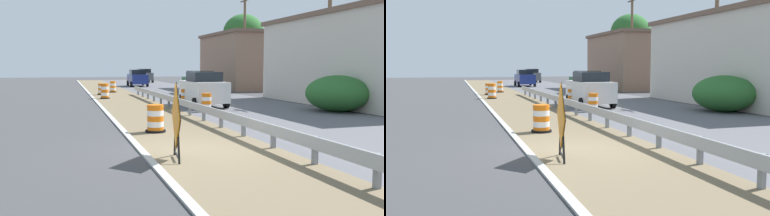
% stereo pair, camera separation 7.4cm
% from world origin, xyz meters
% --- Properties ---
extents(ground_plane, '(160.00, 160.00, 0.00)m').
position_xyz_m(ground_plane, '(0.00, 0.00, 0.00)').
color(ground_plane, '#3D3D3F').
extents(median_dirt_strip, '(3.85, 120.00, 0.01)m').
position_xyz_m(median_dirt_strip, '(0.72, 0.00, 0.00)').
color(median_dirt_strip, '#706047').
rests_on(median_dirt_strip, ground).
extents(far_lane_asphalt, '(8.26, 120.00, 0.00)m').
position_xyz_m(far_lane_asphalt, '(6.78, 0.00, 0.00)').
color(far_lane_asphalt, '#56565B').
rests_on(far_lane_asphalt, ground).
extents(curb_near_edge, '(0.20, 120.00, 0.11)m').
position_xyz_m(curb_near_edge, '(-1.30, 0.00, 0.00)').
color(curb_near_edge, '#ADADA8').
rests_on(curb_near_edge, ground).
extents(guardrail_median, '(0.18, 41.03, 0.71)m').
position_xyz_m(guardrail_median, '(2.41, 2.81, 0.52)').
color(guardrail_median, '#999EA3').
rests_on(guardrail_median, ground).
extents(warning_sign_diamond, '(0.29, 1.72, 2.01)m').
position_xyz_m(warning_sign_diamond, '(-0.62, -0.80, 1.06)').
color(warning_sign_diamond, black).
rests_on(warning_sign_diamond, ground).
extents(traffic_barrel_nearest, '(0.75, 0.75, 1.00)m').
position_xyz_m(traffic_barrel_nearest, '(-0.20, 3.58, 0.45)').
color(traffic_barrel_nearest, orange).
rests_on(traffic_barrel_nearest, ground).
extents(traffic_barrel_close, '(0.63, 0.63, 0.98)m').
position_xyz_m(traffic_barrel_close, '(3.80, 9.21, 0.44)').
color(traffic_barrel_close, orange).
rests_on(traffic_barrel_close, ground).
extents(traffic_barrel_mid, '(0.66, 0.66, 0.98)m').
position_xyz_m(traffic_barrel_mid, '(3.76, 12.99, 0.44)').
color(traffic_barrel_mid, orange).
rests_on(traffic_barrel_mid, ground).
extents(traffic_barrel_far, '(0.71, 0.71, 0.96)m').
position_xyz_m(traffic_barrel_far, '(-0.37, 23.61, 0.43)').
color(traffic_barrel_far, orange).
rests_on(traffic_barrel_far, ground).
extents(traffic_barrel_farther, '(0.69, 0.69, 1.12)m').
position_xyz_m(traffic_barrel_farther, '(-0.50, 19.46, 0.51)').
color(traffic_barrel_farther, orange).
rests_on(traffic_barrel_farther, ground).
extents(traffic_barrel_farthest, '(0.63, 0.63, 1.03)m').
position_xyz_m(traffic_barrel_farthest, '(0.89, 26.47, 0.47)').
color(traffic_barrel_farthest, orange).
rests_on(traffic_barrel_farthest, ground).
extents(car_lead_near_lane, '(2.15, 4.28, 2.06)m').
position_xyz_m(car_lead_near_lane, '(4.56, 11.92, 1.03)').
color(car_lead_near_lane, silver).
rests_on(car_lead_near_lane, ground).
extents(car_trailing_near_lane, '(2.14, 4.08, 2.00)m').
position_xyz_m(car_trailing_near_lane, '(8.00, 48.20, 1.00)').
color(car_trailing_near_lane, '#4C5156').
rests_on(car_trailing_near_lane, ground).
extents(car_lead_far_lane, '(2.16, 4.75, 1.98)m').
position_xyz_m(car_lead_far_lane, '(4.99, 36.96, 0.99)').
color(car_lead_far_lane, navy).
rests_on(car_lead_far_lane, ground).
extents(car_mid_far_lane, '(2.23, 4.73, 2.00)m').
position_xyz_m(car_mid_far_lane, '(7.89, 22.14, 1.00)').
color(car_mid_far_lane, '#195128').
rests_on(car_mid_far_lane, ground).
extents(roadside_shop_near, '(8.05, 13.93, 5.70)m').
position_xyz_m(roadside_shop_near, '(15.13, 10.41, 2.86)').
color(roadside_shop_near, beige).
rests_on(roadside_shop_near, ground).
extents(roadside_shop_far, '(8.38, 10.51, 5.81)m').
position_xyz_m(roadside_shop_far, '(15.61, 28.05, 2.92)').
color(roadside_shop_far, '#93705B').
rests_on(roadside_shop_far, ground).
extents(utility_pole_near, '(0.24, 1.80, 7.83)m').
position_xyz_m(utility_pole_near, '(12.23, 10.54, 4.07)').
color(utility_pole_near, brown).
rests_on(utility_pole_near, ground).
extents(utility_pole_mid, '(0.24, 1.80, 9.07)m').
position_xyz_m(utility_pole_mid, '(13.21, 24.74, 4.70)').
color(utility_pole_mid, brown).
rests_on(utility_pole_mid, ground).
extents(bush_roadside, '(3.29, 3.29, 1.92)m').
position_xyz_m(bush_roadside, '(10.45, 7.24, 0.96)').
color(bush_roadside, '#286028').
rests_on(bush_roadside, ground).
extents(tree_roadside, '(4.29, 4.29, 7.89)m').
position_xyz_m(tree_roadside, '(14.97, 28.81, 5.92)').
color(tree_roadside, '#4C3D2D').
rests_on(tree_roadside, ground).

